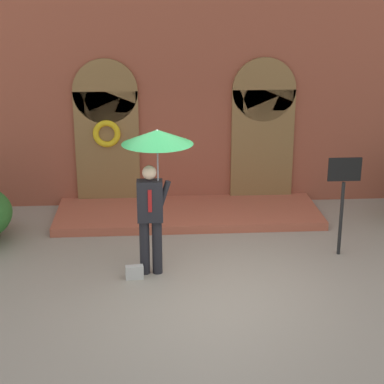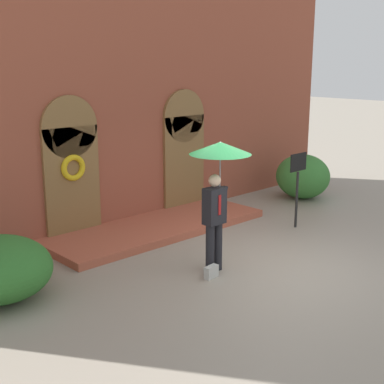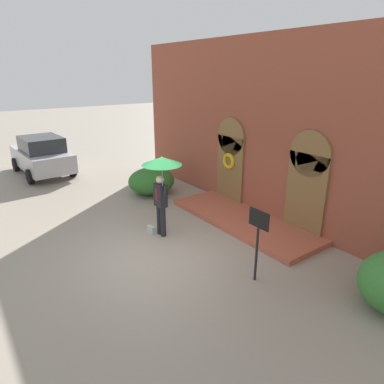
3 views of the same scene
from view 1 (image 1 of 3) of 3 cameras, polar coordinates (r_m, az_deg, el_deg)
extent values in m
plane|color=gray|center=(10.01, 0.73, -8.38)|extent=(80.00, 80.00, 0.00)
cube|color=brown|center=(13.25, -0.68, 10.93)|extent=(14.00, 0.50, 5.60)
cube|color=brown|center=(13.27, -7.51, 3.75)|extent=(1.30, 0.08, 2.40)
cylinder|color=brown|center=(13.03, -7.73, 8.86)|extent=(1.30, 0.08, 1.30)
cube|color=brown|center=(13.45, 6.25, 3.98)|extent=(1.30, 0.08, 2.40)
cylinder|color=brown|center=(13.20, 6.43, 9.04)|extent=(1.30, 0.08, 1.30)
torus|color=gold|center=(13.12, -7.59, 5.15)|extent=(0.56, 0.12, 0.56)
cube|color=#AA523A|center=(12.77, -0.35, -1.94)|extent=(5.20, 1.80, 0.16)
cylinder|color=black|center=(10.28, -4.23, -4.92)|extent=(0.16, 0.16, 0.90)
cylinder|color=black|center=(10.28, -3.12, -4.89)|extent=(0.16, 0.16, 0.90)
cube|color=black|center=(10.00, -3.76, -0.79)|extent=(0.40, 0.24, 0.66)
cube|color=#A51919|center=(9.87, -3.77, -0.82)|extent=(0.06, 0.01, 0.36)
sphere|color=beige|center=(9.86, -3.82, 1.74)|extent=(0.22, 0.22, 0.22)
cylinder|color=black|center=(9.97, -2.51, -0.22)|extent=(0.22, 0.09, 0.46)
cylinder|color=gray|center=(9.87, -3.05, 1.53)|extent=(0.02, 0.02, 0.98)
cone|color=#1E7538|center=(9.72, -3.11, 4.92)|extent=(1.10, 1.10, 0.22)
cone|color=white|center=(9.71, -3.11, 5.01)|extent=(0.60, 0.60, 0.20)
cube|color=#B7B7B2|center=(10.24, -5.13, -7.12)|extent=(0.29, 0.15, 0.22)
cylinder|color=black|center=(11.18, 13.10, -2.32)|extent=(0.06, 0.06, 1.30)
cube|color=black|center=(10.91, 13.42, 1.97)|extent=(0.56, 0.03, 0.40)
camera|label=2|loc=(7.29, -68.02, 1.06)|focal=50.00mm
camera|label=3|loc=(9.23, 55.64, 10.79)|focal=32.00mm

